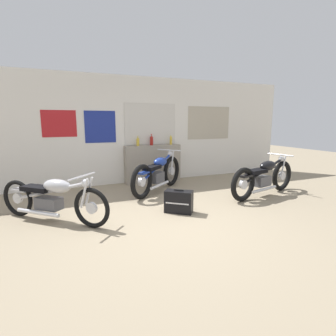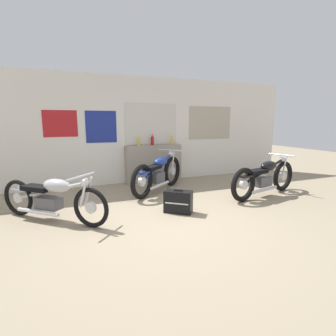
{
  "view_description": "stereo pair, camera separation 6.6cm",
  "coord_description": "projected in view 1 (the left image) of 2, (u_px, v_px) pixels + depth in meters",
  "views": [
    {
      "loc": [
        -1.65,
        -3.71,
        1.66
      ],
      "look_at": [
        0.42,
        1.17,
        0.7
      ],
      "focal_mm": 28.0,
      "sensor_mm": 36.0,
      "label": 1
    },
    {
      "loc": [
        -1.59,
        -3.73,
        1.66
      ],
      "look_at": [
        0.42,
        1.17,
        0.7
      ],
      "focal_mm": 28.0,
      "sensor_mm": 36.0,
      "label": 2
    }
  ],
  "objects": [
    {
      "name": "bottle_left_center",
      "position": [
        152.0,
        140.0,
        7.03
      ],
      "size": [
        0.09,
        0.09,
        0.3
      ],
      "color": "maroon",
      "rests_on": "sill_counter"
    },
    {
      "name": "motorcycle_silver",
      "position": [
        52.0,
        197.0,
        4.3
      ],
      "size": [
        1.65,
        1.53,
        0.83
      ],
      "color": "black",
      "rests_on": "ground_plane"
    },
    {
      "name": "bottle_center",
      "position": [
        171.0,
        140.0,
        7.23
      ],
      "size": [
        0.06,
        0.06,
        0.29
      ],
      "color": "gold",
      "rests_on": "sill_counter"
    },
    {
      "name": "motorcycle_black",
      "position": [
        264.0,
        177.0,
        5.82
      ],
      "size": [
        2.15,
        0.76,
        0.89
      ],
      "color": "black",
      "rests_on": "ground_plane"
    },
    {
      "name": "ground_plane",
      "position": [
        172.0,
        223.0,
        4.29
      ],
      "size": [
        24.0,
        24.0,
        0.0
      ],
      "primitive_type": "plane",
      "color": "gray"
    },
    {
      "name": "bottle_leftmost",
      "position": [
        138.0,
        142.0,
        6.86
      ],
      "size": [
        0.08,
        0.08,
        0.25
      ],
      "color": "gold",
      "rests_on": "sill_counter"
    },
    {
      "name": "sill_counter",
      "position": [
        153.0,
        164.0,
        7.13
      ],
      "size": [
        1.53,
        0.28,
        1.01
      ],
      "color": "gray",
      "rests_on": "ground_plane"
    },
    {
      "name": "motorcycle_blue",
      "position": [
        158.0,
        173.0,
        6.14
      ],
      "size": [
        1.72,
        1.4,
        0.95
      ],
      "color": "black",
      "rests_on": "ground_plane"
    },
    {
      "name": "wall_back",
      "position": [
        125.0,
        130.0,
        6.87
      ],
      "size": [
        10.0,
        0.07,
        2.8
      ],
      "color": "silver",
      "rests_on": "ground_plane"
    },
    {
      "name": "hard_case_black",
      "position": [
        179.0,
        202.0,
        4.77
      ],
      "size": [
        0.54,
        0.5,
        0.43
      ],
      "color": "black",
      "rests_on": "ground_plane"
    }
  ]
}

